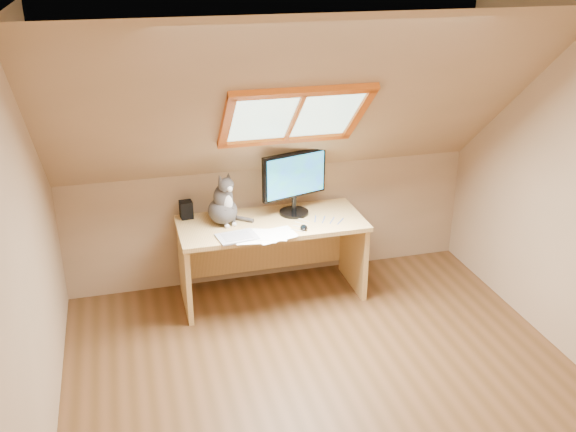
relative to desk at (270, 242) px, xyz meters
name	(u,v)px	position (x,y,z in m)	size (l,w,h in m)	color
ground	(336,397)	(0.09, -1.45, -0.47)	(3.50, 3.50, 0.00)	brown
room_shell	(349,200)	(0.09, -1.54, 0.96)	(3.52, 3.52, 2.41)	tan
desk	(270,242)	(0.00, 0.00, 0.00)	(1.49, 0.65, 0.68)	#DDB069
monitor	(294,179)	(0.22, 0.04, 0.52)	(0.56, 0.24, 0.53)	black
cat	(223,205)	(-0.37, 0.01, 0.37)	(0.32, 0.35, 0.43)	#494441
desk_speaker	(186,210)	(-0.65, 0.18, 0.29)	(0.10, 0.10, 0.14)	black
graphics_tablet	(237,237)	(-0.32, -0.29, 0.22)	(0.29, 0.21, 0.01)	#B2B2B7
mouse	(304,228)	(0.21, -0.28, 0.23)	(0.06, 0.10, 0.03)	black
papers	(266,236)	(-0.10, -0.33, 0.22)	(0.35, 0.30, 0.01)	white
cables	(317,222)	(0.35, -0.18, 0.22)	(0.51, 0.26, 0.01)	silver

